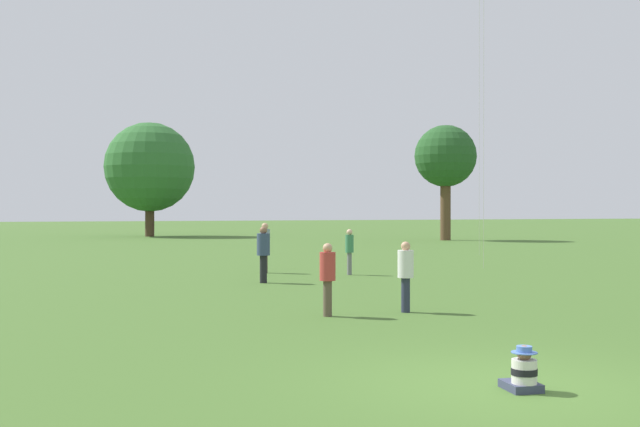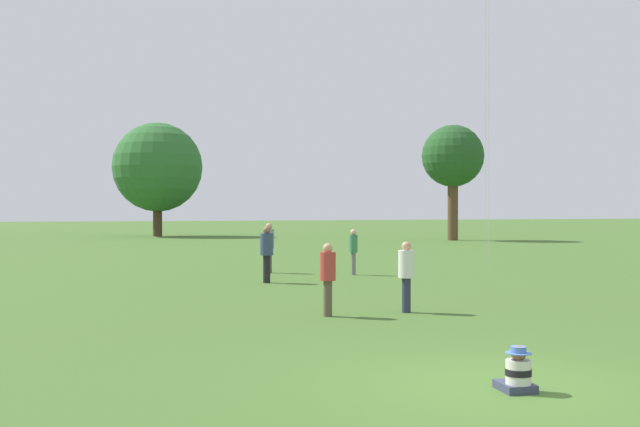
# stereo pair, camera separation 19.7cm
# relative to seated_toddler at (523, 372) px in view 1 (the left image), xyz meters

# --- Properties ---
(ground_plane) EXTENTS (300.00, 300.00, 0.00)m
(ground_plane) POSITION_rel_seated_toddler_xyz_m (-0.09, 0.33, -0.23)
(ground_plane) COLOR #426628
(seated_toddler) EXTENTS (0.45, 0.53, 0.56)m
(seated_toddler) POSITION_rel_seated_toddler_xyz_m (0.00, 0.00, 0.00)
(seated_toddler) COLOR #383D56
(seated_toddler) RESTS_ON ground
(person_standing_1) EXTENTS (0.45, 0.45, 1.52)m
(person_standing_1) POSITION_rel_seated_toddler_xyz_m (0.20, 6.83, 0.67)
(person_standing_1) COLOR brown
(person_standing_1) RESTS_ON ground
(person_standing_3) EXTENTS (0.50, 0.50, 1.76)m
(person_standing_3) POSITION_rel_seated_toddler_xyz_m (2.22, 17.64, 0.82)
(person_standing_3) COLOR brown
(person_standing_3) RESTS_ON ground
(person_standing_4) EXTENTS (0.56, 0.56, 1.71)m
(person_standing_4) POSITION_rel_seated_toddler_xyz_m (1.09, 14.19, 0.78)
(person_standing_4) COLOR black
(person_standing_4) RESTS_ON ground
(person_standing_5) EXTENTS (0.38, 0.38, 1.53)m
(person_standing_5) POSITION_rel_seated_toddler_xyz_m (2.00, 6.78, 0.68)
(person_standing_5) COLOR #282D42
(person_standing_5) RESTS_ON ground
(person_standing_6) EXTENTS (0.39, 0.39, 1.56)m
(person_standing_6) POSITION_rel_seated_toddler_xyz_m (4.67, 15.83, 0.72)
(person_standing_6) COLOR slate
(person_standing_6) RESTS_ON ground
(distant_tree_1) EXTENTS (4.58, 4.58, 8.53)m
(distant_tree_1) POSITION_rel_seated_toddler_xyz_m (23.31, 40.48, 5.90)
(distant_tree_1) COLOR brown
(distant_tree_1) RESTS_ON ground
(distant_tree_2) EXTENTS (7.58, 7.58, 9.68)m
(distant_tree_2) POSITION_rel_seated_toddler_xyz_m (4.19, 56.71, 5.64)
(distant_tree_2) COLOR #473323
(distant_tree_2) RESTS_ON ground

